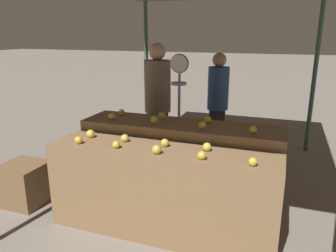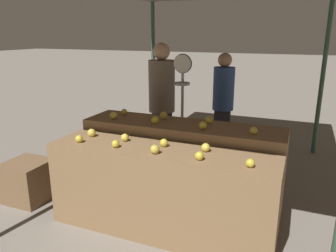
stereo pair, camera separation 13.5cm
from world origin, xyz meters
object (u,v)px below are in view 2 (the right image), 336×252
at_px(produce_scale, 182,92).
at_px(wooden_crate_side, 29,181).
at_px(person_vendor_at_scale, 162,97).
at_px(person_customer_left, 223,98).

bearing_deg(produce_scale, wooden_crate_side, -138.84).
relative_size(person_vendor_at_scale, wooden_crate_side, 3.76).
bearing_deg(produce_scale, person_customer_left, 73.88).
bearing_deg(person_customer_left, wooden_crate_side, 46.71).
bearing_deg(person_customer_left, produce_scale, 67.78).
distance_m(produce_scale, person_customer_left, 1.12).
xyz_separation_m(person_vendor_at_scale, wooden_crate_side, (-1.05, -1.58, -0.80)).
height_order(person_vendor_at_scale, wooden_crate_side, person_vendor_at_scale).
height_order(person_vendor_at_scale, person_customer_left, person_vendor_at_scale).
relative_size(produce_scale, wooden_crate_side, 3.50).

